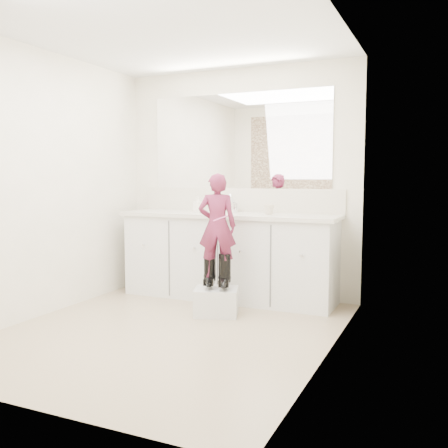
% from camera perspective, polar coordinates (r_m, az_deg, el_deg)
% --- Properties ---
extents(floor, '(3.00, 3.00, 0.00)m').
position_cam_1_polar(floor, '(4.21, -6.30, -12.09)').
color(floor, '#998B64').
rests_on(floor, ground).
extents(ceiling, '(3.00, 3.00, 0.00)m').
position_cam_1_polar(ceiling, '(4.17, -6.67, 21.20)').
color(ceiling, white).
rests_on(ceiling, wall_back).
extents(wall_back, '(2.60, 0.00, 2.60)m').
position_cam_1_polar(wall_back, '(5.36, 1.73, 4.75)').
color(wall_back, beige).
rests_on(wall_back, floor).
extents(wall_front, '(2.60, 0.00, 2.60)m').
position_cam_1_polar(wall_front, '(2.83, -22.16, 3.69)').
color(wall_front, beige).
rests_on(wall_front, floor).
extents(wall_left, '(0.00, 3.00, 3.00)m').
position_cam_1_polar(wall_left, '(4.81, -19.99, 4.34)').
color(wall_left, beige).
rests_on(wall_left, floor).
extents(wall_right, '(0.00, 3.00, 3.00)m').
position_cam_1_polar(wall_right, '(3.53, 12.04, 4.25)').
color(wall_right, beige).
rests_on(wall_right, floor).
extents(vanity_cabinet, '(2.20, 0.55, 0.85)m').
position_cam_1_polar(vanity_cabinet, '(5.17, 0.54, -3.90)').
color(vanity_cabinet, silver).
rests_on(vanity_cabinet, floor).
extents(countertop, '(2.28, 0.58, 0.04)m').
position_cam_1_polar(countertop, '(5.11, 0.48, 1.01)').
color(countertop, beige).
rests_on(countertop, vanity_cabinet).
extents(backsplash, '(2.28, 0.03, 0.25)m').
position_cam_1_polar(backsplash, '(5.35, 1.66, 2.77)').
color(backsplash, beige).
rests_on(backsplash, countertop).
extents(mirror, '(2.00, 0.02, 1.00)m').
position_cam_1_polar(mirror, '(5.36, 1.69, 9.46)').
color(mirror, white).
rests_on(mirror, wall_back).
extents(dot_panel, '(2.00, 0.01, 1.20)m').
position_cam_1_polar(dot_panel, '(2.86, -22.34, 12.75)').
color(dot_panel, '#472819').
rests_on(dot_panel, wall_front).
extents(faucet, '(0.08, 0.08, 0.10)m').
position_cam_1_polar(faucet, '(5.25, 1.20, 1.90)').
color(faucet, silver).
rests_on(faucet, countertop).
extents(cup, '(0.13, 0.13, 0.10)m').
position_cam_1_polar(cup, '(4.99, 5.15, 1.69)').
color(cup, beige).
rests_on(cup, countertop).
extents(soap_bottle, '(0.10, 0.10, 0.17)m').
position_cam_1_polar(soap_bottle, '(5.32, -2.99, 2.29)').
color(soap_bottle, white).
rests_on(soap_bottle, countertop).
extents(step_stool, '(0.47, 0.43, 0.25)m').
position_cam_1_polar(step_stool, '(4.62, -0.88, -8.86)').
color(step_stool, silver).
rests_on(step_stool, floor).
extents(boot_left, '(0.18, 0.24, 0.32)m').
position_cam_1_polar(boot_left, '(4.61, -1.63, -5.27)').
color(boot_left, black).
rests_on(boot_left, step_stool).
extents(boot_right, '(0.18, 0.24, 0.32)m').
position_cam_1_polar(boot_right, '(4.55, 0.08, -5.41)').
color(boot_right, black).
rests_on(boot_right, step_stool).
extents(toddler, '(0.40, 0.33, 0.95)m').
position_cam_1_polar(toddler, '(4.52, -0.79, -0.20)').
color(toddler, '#B03665').
rests_on(toddler, step_stool).
extents(toothbrush, '(0.13, 0.06, 0.06)m').
position_cam_1_polar(toothbrush, '(4.41, -0.40, 0.66)').
color(toothbrush, '#E358A2').
rests_on(toothbrush, toddler).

